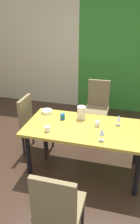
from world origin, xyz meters
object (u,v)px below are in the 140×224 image
Objects in this scene: chair_head_near at (58,207)px; cup_east at (97,124)px; chair_left_far at (33,122)px; pitcher_left at (81,113)px; serving_bowl_front at (47,111)px; wine_glass_rear at (102,132)px; chair_head_far at (97,104)px; cup_near_shelf at (63,117)px; dining_table at (85,132)px; wine_glass_north at (119,118)px; cup_right at (47,129)px.

chair_head_near is 1.35m from cup_east.
pitcher_left is at bearing 87.88° from chair_left_far.
serving_bowl_front is at bearing 165.13° from cup_east.
pitcher_left is (-0.38, 0.53, -0.02)m from wine_glass_rear.
chair_head_far is at bearing 90.02° from chair_head_near.
wine_glass_rear is 0.78m from cup_near_shelf.
chair_head_far is 1.06m from pitcher_left.
wine_glass_rear is at bearing -31.55° from serving_bowl_front.
dining_table is 0.51m from wine_glass_north.
pitcher_left is at bearing -5.38° from serving_bowl_front.
wine_glass_north reaches higher than dining_table.
chair_left_far is at bearing 176.30° from wine_glass_north.
chair_left_far is at bearing 46.89° from chair_head_far.
dining_table is at bearing -64.43° from pitcher_left.
wine_glass_rear reaches higher than dining_table.
wine_glass_rear is at bearing -54.58° from pitcher_left.
cup_east is (1.09, -0.20, 0.23)m from chair_left_far.
cup_east is (0.17, -1.19, 0.22)m from chair_head_far.
chair_head_far is 12.81× the size of cup_right.
chair_left_far is 0.95× the size of chair_head_far.
chair_head_near is 1.53m from wine_glass_north.
pitcher_left is (0.57, -0.05, 0.08)m from serving_bowl_front.
dining_table is 0.43m from cup_near_shelf.
cup_near_shelf reaches higher than cup_east.
wine_glass_north is 0.50m from wine_glass_rear.
wine_glass_rear is at bearing 100.08° from chair_head_far.
chair_head_near is (-0.01, -1.25, -0.11)m from dining_table.
cup_east is (0.54, -0.08, -0.01)m from cup_near_shelf.
chair_left_far reaches higher than dining_table.
wine_glass_north is 0.82m from cup_near_shelf.
cup_right is at bearing -153.32° from cup_east.
chair_head_far is at bearing 90.56° from dining_table.
chair_head_far reaches higher than cup_east.
chair_left_far is 12.18× the size of cup_right.
serving_bowl_front reaches higher than dining_table.
dining_table is 1.76× the size of chair_head_near.
chair_head_far reaches higher than chair_head_near.
chair_head_far is at bearing 136.89° from chair_left_far.
serving_bowl_front is 0.34m from cup_near_shelf.
chair_left_far is 1.41m from wine_glass_north.
pitcher_left reaches higher than dining_table.
chair_head_far reaches higher than chair_left_far.
chair_left_far is 4.85× the size of pitcher_left.
wine_glass_north is 1.14m from serving_bowl_front.
dining_table is 1.77× the size of chair_left_far.
cup_near_shelf reaches higher than serving_bowl_front.
pitcher_left reaches higher than cup_near_shelf.
cup_right is at bearing -103.86° from cup_near_shelf.
chair_left_far is 13.14× the size of cup_east.
cup_near_shelf is 0.29m from pitcher_left.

